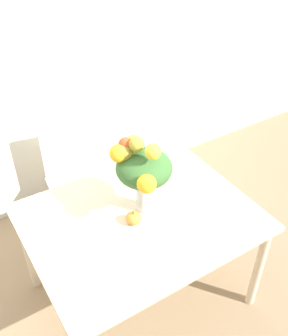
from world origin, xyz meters
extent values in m
plane|color=#8E7556|center=(0.00, 0.00, 0.00)|extent=(12.00, 12.00, 0.00)
cube|color=silver|center=(0.00, 1.29, 1.35)|extent=(8.00, 0.06, 2.70)
cube|color=beige|center=(0.00, 0.00, 0.74)|extent=(1.33, 1.04, 0.03)
cylinder|color=beige|center=(0.60, -0.46, 0.36)|extent=(0.06, 0.06, 0.72)
cylinder|color=beige|center=(-0.60, 0.46, 0.36)|extent=(0.06, 0.06, 0.72)
cylinder|color=beige|center=(0.60, 0.46, 0.36)|extent=(0.06, 0.06, 0.72)
cylinder|color=silver|center=(0.05, 0.05, 0.87)|extent=(0.10, 0.10, 0.24)
cylinder|color=silver|center=(0.05, 0.05, 0.80)|extent=(0.08, 0.08, 0.09)
cylinder|color=#38662D|center=(0.07, 0.05, 0.92)|extent=(0.01, 0.01, 0.31)
cylinder|color=#38662D|center=(0.06, 0.06, 0.92)|extent=(0.00, 0.01, 0.31)
cylinder|color=#38662D|center=(0.04, 0.06, 0.92)|extent=(0.01, 0.01, 0.31)
cylinder|color=#38662D|center=(0.04, 0.04, 0.92)|extent=(0.01, 0.01, 0.31)
cylinder|color=#38662D|center=(0.06, 0.03, 0.92)|extent=(0.00, 0.00, 0.31)
ellipsoid|color=#38662D|center=(0.05, 0.05, 1.06)|extent=(0.32, 0.32, 0.19)
sphere|color=orange|center=(-0.04, 0.16, 1.13)|extent=(0.10, 0.10, 0.10)
sphere|color=#AD9E33|center=(0.04, 0.14, 1.17)|extent=(0.11, 0.11, 0.11)
sphere|color=#D64C23|center=(-0.01, 0.12, 1.20)|extent=(0.09, 0.09, 0.09)
sphere|color=yellow|center=(-0.06, 0.12, 1.16)|extent=(0.10, 0.10, 0.10)
sphere|color=yellow|center=(0.05, -0.05, 1.23)|extent=(0.09, 0.09, 0.09)
sphere|color=#AD9E33|center=(0.02, 0.07, 1.22)|extent=(0.08, 0.08, 0.08)
sphere|color=#AD9E33|center=(-0.03, 0.12, 1.17)|extent=(0.11, 0.11, 0.11)
sphere|color=yellow|center=(-0.03, -0.12, 1.10)|extent=(0.10, 0.10, 0.10)
ellipsoid|color=gold|center=(-0.06, -0.02, 0.79)|extent=(0.09, 0.09, 0.07)
cylinder|color=brown|center=(-0.06, -0.02, 0.83)|extent=(0.01, 0.01, 0.02)
cube|color=white|center=(-0.07, 0.81, 0.44)|extent=(0.46, 0.46, 0.02)
cylinder|color=white|center=(-0.26, 0.66, 0.21)|extent=(0.04, 0.04, 0.43)
cylinder|color=white|center=(0.08, 0.62, 0.21)|extent=(0.04, 0.04, 0.43)
cylinder|color=white|center=(-0.22, 1.00, 0.21)|extent=(0.04, 0.04, 0.43)
cylinder|color=white|center=(0.12, 0.96, 0.21)|extent=(0.04, 0.04, 0.43)
cube|color=white|center=(-0.05, 1.01, 0.68)|extent=(0.40, 0.06, 0.47)
camera|label=1|loc=(-0.87, -1.43, 2.40)|focal=42.00mm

